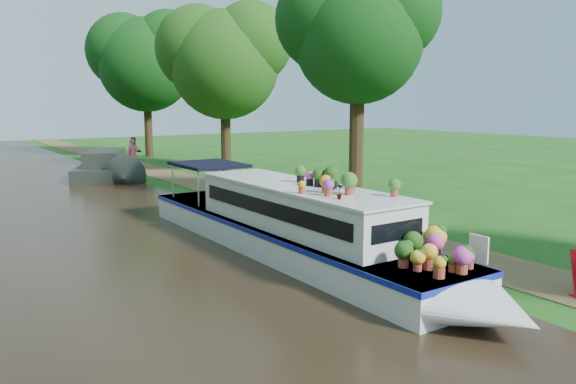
{
  "coord_description": "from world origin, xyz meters",
  "views": [
    {
      "loc": [
        -10.23,
        -13.26,
        3.94
      ],
      "look_at": [
        -1.1,
        0.35,
        1.3
      ],
      "focal_mm": 35.0,
      "sensor_mm": 36.0,
      "label": 1
    }
  ],
  "objects_px": {
    "pedestrian_pink": "(133,154)",
    "pedestrian_dark": "(134,153)",
    "plant_boat": "(299,225)",
    "second_boat": "(105,167)"
  },
  "relations": [
    {
      "from": "pedestrian_pink",
      "to": "pedestrian_dark",
      "type": "height_order",
      "value": "pedestrian_dark"
    },
    {
      "from": "plant_boat",
      "to": "pedestrian_dark",
      "type": "height_order",
      "value": "plant_boat"
    },
    {
      "from": "second_boat",
      "to": "pedestrian_dark",
      "type": "distance_m",
      "value": 4.09
    },
    {
      "from": "plant_boat",
      "to": "pedestrian_pink",
      "type": "distance_m",
      "value": 21.14
    },
    {
      "from": "second_boat",
      "to": "pedestrian_dark",
      "type": "height_order",
      "value": "pedestrian_dark"
    },
    {
      "from": "second_boat",
      "to": "pedestrian_pink",
      "type": "relative_size",
      "value": 4.42
    },
    {
      "from": "plant_boat",
      "to": "second_boat",
      "type": "relative_size",
      "value": 1.72
    },
    {
      "from": "pedestrian_pink",
      "to": "second_boat",
      "type": "bearing_deg",
      "value": -115.85
    },
    {
      "from": "plant_boat",
      "to": "pedestrian_dark",
      "type": "bearing_deg",
      "value": 82.09
    },
    {
      "from": "second_boat",
      "to": "pedestrian_pink",
      "type": "height_order",
      "value": "pedestrian_pink"
    }
  ]
}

